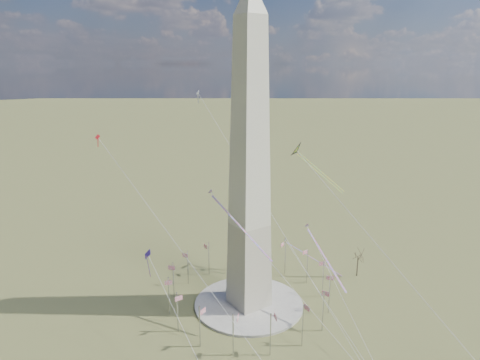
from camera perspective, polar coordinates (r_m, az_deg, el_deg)
ground at (r=148.34m, az=1.17°, el=-16.30°), size 2000.00×2000.00×0.00m
plaza at (r=148.14m, az=1.17°, el=-16.17°), size 36.00×36.00×0.80m
washington_monument at (r=129.89m, az=1.29°, el=2.04°), size 15.56×15.56×100.00m
flagpole_ring at (r=144.68m, az=1.19°, el=-13.85°), size 54.40×54.40×13.00m
tree_near at (r=168.20m, az=15.49°, el=-9.69°), size 6.65×6.65×11.63m
kite_delta_black at (r=158.76m, az=7.89°, el=3.66°), size 13.58×20.32×16.95m
kite_diamond_purple at (r=132.79m, az=-12.18°, el=-10.01°), size 2.15×3.20×9.50m
kite_streamer_left at (r=137.06m, az=10.60°, el=-8.93°), size 4.24×21.21×14.60m
kite_streamer_mid at (r=127.56m, az=-1.35°, el=-4.61°), size 7.57×24.17×16.90m
kite_streamer_right at (r=163.19m, az=8.66°, el=-9.59°), size 18.62×14.66×15.40m
kite_small_red at (r=139.43m, az=-18.45°, el=5.30°), size 1.36×1.38×3.94m
kite_small_white at (r=166.96m, az=-5.65°, el=11.37°), size 1.59×2.32×4.87m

